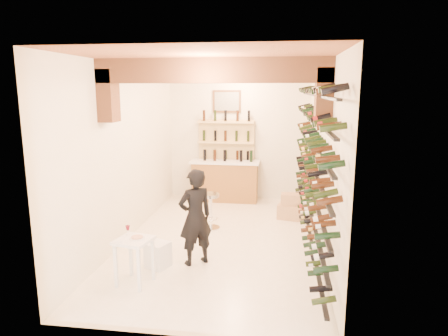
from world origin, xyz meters
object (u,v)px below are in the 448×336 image
Objects in this scene: wine_rack at (309,160)px; back_counter at (225,180)px; white_stool at (158,255)px; person at (195,217)px; chrome_barstool at (210,208)px; tasting_table at (134,247)px; crate_lower at (290,212)px.

wine_rack reaches higher than back_counter.
person is (0.56, 0.21, 0.58)m from white_stool.
white_stool is 0.55× the size of chrome_barstool.
person is at bearing -149.10° from wine_rack.
tasting_table is 2.06× the size of white_stool.
white_stool is (-0.53, -3.93, -0.33)m from back_counter.
white_stool is at bearing -17.15° from person.
chrome_barstool is at bearing 74.31° from white_stool.
white_stool is (0.16, 0.57, -0.36)m from tasting_table.
wine_rack is at bearing 28.56° from white_stool.
tasting_table is at bearing -124.90° from crate_lower.
person is at bearing -122.01° from crate_lower.
person is (0.03, -3.72, 0.24)m from back_counter.
wine_rack is 2.23m from chrome_barstool.
chrome_barstool is at bearing 86.78° from tasting_table.
crate_lower is (2.28, 3.27, -0.40)m from tasting_table.
person reaches higher than crate_lower.
back_counter is 2.09m from chrome_barstool.
back_counter is 3.28× the size of crate_lower.
white_stool is at bearing -105.69° from chrome_barstool.
person reaches higher than white_stool.
back_counter reaches higher than tasting_table.
white_stool is at bearing 86.65° from tasting_table.
back_counter is 3.98m from white_stool.
white_stool is 0.26× the size of person.
chrome_barstool reaches higher than crate_lower.
tasting_table is 4.01m from crate_lower.
back_counter is 4.26× the size of white_stool.
crate_lower is (-0.24, 1.41, -1.39)m from wine_rack.
person reaches higher than chrome_barstool.
crate_lower is at bearing 99.67° from wine_rack.
back_counter is (-1.83, 2.65, -1.02)m from wine_rack.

